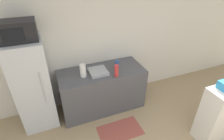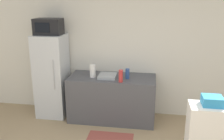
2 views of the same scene
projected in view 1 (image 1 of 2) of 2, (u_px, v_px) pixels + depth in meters
The scene contains 10 objects.
wall_back at pixel (106, 41), 3.47m from camera, with size 8.00×0.06×2.60m, color silver.
refrigerator at pixel (34, 86), 2.98m from camera, with size 0.57×0.59×1.64m.
microwave at pixel (18, 31), 2.47m from camera, with size 0.50×0.34×0.30m.
counter at pixel (102, 89), 3.53m from camera, with size 1.64×0.70×0.87m, color #4C4C51.
sink_basin at pixel (98, 72), 3.23m from camera, with size 0.33×0.34×0.06m, color #9EA3A8.
bottle_tall at pixel (116, 71), 3.10m from camera, with size 0.08×0.08×0.22m, color red.
bottle_short at pixel (117, 65), 3.32m from camera, with size 0.08×0.08×0.19m, color #2D4C8C.
shelf_cabinet at pixel (223, 113), 2.85m from camera, with size 0.78×0.33×1.03m, color white.
paper_towel_roll at pixel (83, 71), 3.08m from camera, with size 0.11×0.11×0.24m, color white.
kitchen_rug at pixel (120, 130), 3.18m from camera, with size 0.79×0.46×0.01m, color #99473D.
Camera 1 is at (-1.09, -0.27, 2.60)m, focal length 28.00 mm.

